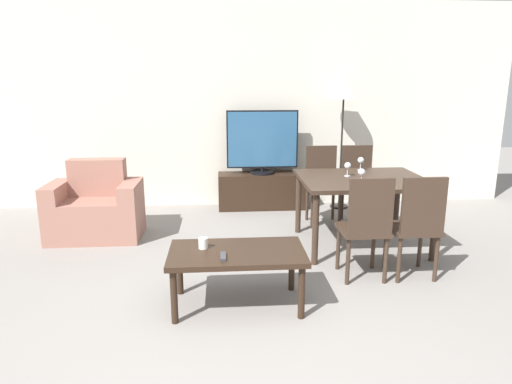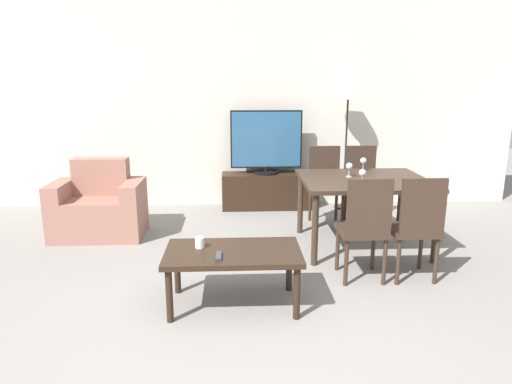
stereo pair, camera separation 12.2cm
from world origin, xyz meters
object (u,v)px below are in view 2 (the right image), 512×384
Objects in this scene: coffee_table at (233,257)px; dining_table at (364,186)px; wine_glass_right at (363,162)px; tv at (266,142)px; cup_white_near at (200,243)px; dining_chair_near at (365,225)px; dining_chair_near_right at (416,224)px; tv_stand at (266,191)px; armchair at (99,208)px; wine_glass_center at (349,167)px; floor_lamp at (348,96)px; remote_primary at (219,256)px; wine_glass_left at (362,174)px; dining_chair_far_left at (325,182)px; dining_chair_far at (362,181)px.

coffee_table is 0.81× the size of dining_table.
wine_glass_right reaches higher than dining_table.
tv is 2.78m from cup_white_near.
dining_chair_near_right is (0.44, 0.00, 0.00)m from dining_chair_near.
wine_glass_right is (0.98, -1.13, 0.59)m from tv_stand.
tv_stand is 2.47m from dining_chair_near.
wine_glass_center is (2.66, -0.40, 0.51)m from armchair.
floor_lamp is at bearing 61.10° from coffee_table.
dining_table is at bearing -103.61° from wine_glass_right.
dining_chair_near_right is 6.13× the size of remote_primary.
remote_primary is 0.25m from cup_white_near.
remote_primary is 1.75m from wine_glass_left.
tv reaches higher than tv_stand.
armchair reaches higher than dining_table.
tv_stand is at bearing 114.98° from dining_chair_near_right.
cup_white_near is 0.56× the size of wine_glass_right.
tv_stand is at bearing 177.21° from floor_lamp.
coffee_table is 1.10× the size of dining_chair_far_left.
coffee_table is at bearing -131.34° from wine_glass_right.
wine_glass_left is at bearing 39.19° from remote_primary.
remote_primary is at bearing -132.01° from wine_glass_center.
dining_chair_far is 2.67m from cup_white_near.
wine_glass_left is at bearing -98.61° from floor_lamp.
dining_chair_near is 6.30× the size of wine_glass_center.
dining_chair_near_right is 1.04m from wine_glass_center.
dining_chair_near is 0.44m from dining_chair_near_right.
dining_table is 0.88m from dining_chair_far.
cup_white_near is (-1.57, -1.14, -0.16)m from dining_table.
wine_glass_left reaches higher than cup_white_near.
tv_stand is 8.02× the size of wine_glass_left.
wine_glass_right is at bearing -105.62° from dining_chair_far.
dining_chair_near is 1.31m from remote_primary.
dining_table is 1.37× the size of dining_chair_far.
coffee_table is at bearing -15.92° from cup_white_near.
dining_chair_far_left is (0.00, 1.68, 0.00)m from dining_chair_near.
tv is 1.02× the size of dining_chair_far.
dining_chair_far_left is (-0.44, 1.68, 0.00)m from dining_chair_near_right.
dining_chair_far_left is 2.40m from cup_white_near.
tv is 0.74× the size of dining_table.
coffee_table is at bearing -132.36° from wine_glass_center.
floor_lamp is (1.05, -0.05, 0.60)m from tv.
remote_primary is 1.96m from wine_glass_center.
coffee_table is 1.10× the size of dining_chair_near.
dining_chair_near_right is at bearing -75.32° from dining_chair_far_left.
floor_lamp is at bearing 80.55° from dining_chair_near.
armchair is 1.03× the size of tv.
dining_chair_near is (0.66, -2.36, -0.38)m from tv.
dining_chair_near_right is at bearing -60.95° from wine_glass_left.
dining_chair_near is 1.74m from dining_chair_far.
floor_lamp is at bearing 94.98° from dining_chair_far.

